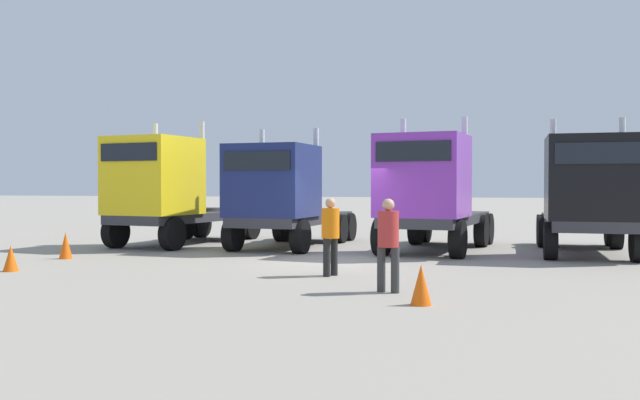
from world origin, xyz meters
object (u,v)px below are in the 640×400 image
at_px(semi_truck_yellow, 165,190).
at_px(visitor_in_hivis, 330,231).
at_px(traffic_cone_far, 11,258).
at_px(semi_truck_black, 589,194).
at_px(semi_truck_purple, 429,193).
at_px(traffic_cone_mid, 66,245).
at_px(visitor_with_camera, 388,238).
at_px(traffic_cone_near, 421,285).
at_px(semi_truck_navy, 281,195).

bearing_deg(semi_truck_yellow, visitor_in_hivis, 58.83).
distance_m(semi_truck_yellow, traffic_cone_far, 7.20).
bearing_deg(traffic_cone_far, semi_truck_black, 27.39).
height_order(semi_truck_purple, traffic_cone_mid, semi_truck_purple).
xyz_separation_m(semi_truck_yellow, visitor_with_camera, (8.71, -7.95, -0.84)).
bearing_deg(semi_truck_yellow, traffic_cone_mid, -2.43).
relative_size(semi_truck_yellow, visitor_with_camera, 3.66).
relative_size(semi_truck_yellow, visitor_in_hivis, 3.72).
xyz_separation_m(traffic_cone_near, traffic_cone_mid, (-10.30, 4.92, 0.02)).
distance_m(semi_truck_purple, traffic_cone_mid, 10.49).
height_order(semi_truck_black, visitor_with_camera, semi_truck_black).
relative_size(traffic_cone_near, traffic_cone_far, 1.13).
xyz_separation_m(semi_truck_navy, semi_truck_black, (9.19, -0.06, 0.05)).
height_order(semi_truck_purple, traffic_cone_far, semi_truck_purple).
distance_m(semi_truck_purple, traffic_cone_far, 11.50).
xyz_separation_m(semi_truck_navy, semi_truck_purple, (4.69, -0.22, 0.09)).
distance_m(semi_truck_yellow, traffic_cone_mid, 4.59).
distance_m(semi_truck_navy, semi_truck_purple, 4.70).
distance_m(semi_truck_yellow, traffic_cone_near, 13.27).
xyz_separation_m(visitor_in_hivis, traffic_cone_near, (2.37, -3.25, -0.67)).
distance_m(semi_truck_yellow, semi_truck_black, 13.20).
xyz_separation_m(semi_truck_purple, visitor_in_hivis, (-1.61, -5.79, -0.79)).
height_order(semi_truck_navy, visitor_with_camera, semi_truck_navy).
bearing_deg(traffic_cone_near, traffic_cone_mid, 154.48).
bearing_deg(traffic_cone_mid, semi_truck_purple, 23.35).
distance_m(semi_truck_navy, traffic_cone_mid, 6.65).
bearing_deg(traffic_cone_far, visitor_in_hivis, 8.29).
relative_size(semi_truck_purple, traffic_cone_mid, 8.92).
height_order(semi_truck_navy, semi_truck_black, semi_truck_black).
relative_size(semi_truck_black, visitor_with_camera, 3.56).
bearing_deg(traffic_cone_mid, visitor_in_hivis, -11.90).
height_order(semi_truck_black, traffic_cone_far, semi_truck_black).
bearing_deg(visitor_with_camera, semi_truck_yellow, 60.09).
height_order(semi_truck_yellow, traffic_cone_far, semi_truck_yellow).
distance_m(visitor_with_camera, traffic_cone_far, 9.18).
distance_m(semi_truck_black, visitor_in_hivis, 8.56).
bearing_deg(semi_truck_purple, traffic_cone_near, 12.74).
height_order(semi_truck_yellow, traffic_cone_near, semi_truck_yellow).
bearing_deg(traffic_cone_far, visitor_with_camera, -5.85).
bearing_deg(semi_truck_navy, semi_truck_black, 93.59).
height_order(semi_truck_yellow, visitor_in_hivis, semi_truck_yellow).
bearing_deg(semi_truck_yellow, semi_truck_black, 98.81).
xyz_separation_m(semi_truck_purple, traffic_cone_near, (0.76, -9.04, -1.46)).
bearing_deg(visitor_in_hivis, traffic_cone_near, -31.17).
relative_size(visitor_in_hivis, visitor_with_camera, 0.98).
xyz_separation_m(semi_truck_yellow, semi_truck_navy, (4.01, 0.09, -0.16)).
xyz_separation_m(traffic_cone_mid, traffic_cone_far, (0.45, -2.76, -0.06)).
xyz_separation_m(semi_truck_black, traffic_cone_mid, (-14.04, -4.28, -1.40)).
xyz_separation_m(visitor_in_hivis, traffic_cone_far, (-7.48, -1.09, -0.71)).
bearing_deg(visitor_with_camera, semi_truck_navy, 42.79).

